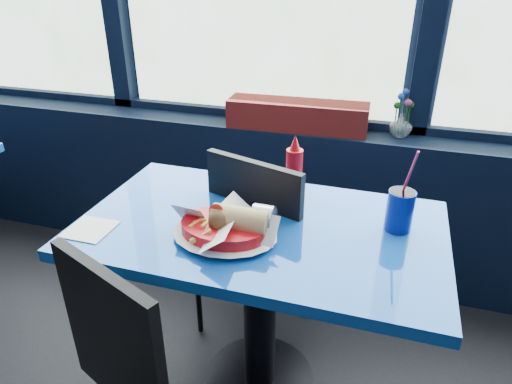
{
  "coord_description": "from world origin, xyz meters",
  "views": [
    {
      "loc": [
        0.68,
        0.75,
        1.54
      ],
      "look_at": [
        0.29,
        1.98,
        0.88
      ],
      "focal_mm": 32.0,
      "sensor_mm": 36.0,
      "label": 1
    }
  ],
  "objects_px": {
    "planter_box": "(297,115)",
    "flower_vase": "(401,122)",
    "food_basket": "(227,227)",
    "near_table": "(260,268)",
    "soda_cup": "(400,210)",
    "ketchup_bottle": "(294,168)",
    "chair_near_back": "(254,239)"
  },
  "relations": [
    {
      "from": "chair_near_back",
      "to": "flower_vase",
      "type": "distance_m",
      "value": 0.89
    },
    {
      "from": "chair_near_back",
      "to": "soda_cup",
      "type": "relative_size",
      "value": 3.18
    },
    {
      "from": "food_basket",
      "to": "near_table",
      "type": "bearing_deg",
      "value": 80.2
    },
    {
      "from": "flower_vase",
      "to": "food_basket",
      "type": "xyz_separation_m",
      "value": [
        -0.49,
        -0.99,
        -0.08
      ]
    },
    {
      "from": "food_basket",
      "to": "soda_cup",
      "type": "distance_m",
      "value": 0.56
    },
    {
      "from": "flower_vase",
      "to": "soda_cup",
      "type": "relative_size",
      "value": 0.76
    },
    {
      "from": "planter_box",
      "to": "flower_vase",
      "type": "xyz_separation_m",
      "value": [
        0.48,
        0.04,
        -0.0
      ]
    },
    {
      "from": "near_table",
      "to": "flower_vase",
      "type": "xyz_separation_m",
      "value": [
        0.41,
        0.88,
        0.3
      ]
    },
    {
      "from": "soda_cup",
      "to": "food_basket",
      "type": "bearing_deg",
      "value": -157.22
    },
    {
      "from": "chair_near_back",
      "to": "flower_vase",
      "type": "bearing_deg",
      "value": -111.15
    },
    {
      "from": "planter_box",
      "to": "flower_vase",
      "type": "distance_m",
      "value": 0.48
    },
    {
      "from": "near_table",
      "to": "ketchup_bottle",
      "type": "xyz_separation_m",
      "value": [
        0.05,
        0.25,
        0.28
      ]
    },
    {
      "from": "food_basket",
      "to": "ketchup_bottle",
      "type": "height_order",
      "value": "ketchup_bottle"
    },
    {
      "from": "chair_near_back",
      "to": "ketchup_bottle",
      "type": "relative_size",
      "value": 3.97
    },
    {
      "from": "ketchup_bottle",
      "to": "soda_cup",
      "type": "distance_m",
      "value": 0.41
    },
    {
      "from": "planter_box",
      "to": "food_basket",
      "type": "relative_size",
      "value": 1.79
    },
    {
      "from": "flower_vase",
      "to": "ketchup_bottle",
      "type": "bearing_deg",
      "value": -120.05
    },
    {
      "from": "ketchup_bottle",
      "to": "near_table",
      "type": "bearing_deg",
      "value": -101.8
    },
    {
      "from": "near_table",
      "to": "soda_cup",
      "type": "height_order",
      "value": "soda_cup"
    },
    {
      "from": "food_basket",
      "to": "soda_cup",
      "type": "xyz_separation_m",
      "value": [
        0.51,
        0.22,
        0.03
      ]
    },
    {
      "from": "near_table",
      "to": "soda_cup",
      "type": "distance_m",
      "value": 0.52
    },
    {
      "from": "flower_vase",
      "to": "soda_cup",
      "type": "xyz_separation_m",
      "value": [
        0.02,
        -0.77,
        -0.04
      ]
    },
    {
      "from": "near_table",
      "to": "food_basket",
      "type": "bearing_deg",
      "value": -124.67
    },
    {
      "from": "chair_near_back",
      "to": "planter_box",
      "type": "relative_size",
      "value": 1.37
    },
    {
      "from": "planter_box",
      "to": "food_basket",
      "type": "bearing_deg",
      "value": -93.07
    },
    {
      "from": "near_table",
      "to": "chair_near_back",
      "type": "height_order",
      "value": "chair_near_back"
    },
    {
      "from": "chair_near_back",
      "to": "soda_cup",
      "type": "height_order",
      "value": "soda_cup"
    },
    {
      "from": "planter_box",
      "to": "flower_vase",
      "type": "relative_size",
      "value": 3.06
    },
    {
      "from": "near_table",
      "to": "planter_box",
      "type": "relative_size",
      "value": 1.79
    },
    {
      "from": "flower_vase",
      "to": "soda_cup",
      "type": "height_order",
      "value": "soda_cup"
    },
    {
      "from": "planter_box",
      "to": "food_basket",
      "type": "height_order",
      "value": "planter_box"
    },
    {
      "from": "near_table",
      "to": "ketchup_bottle",
      "type": "distance_m",
      "value": 0.38
    }
  ]
}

